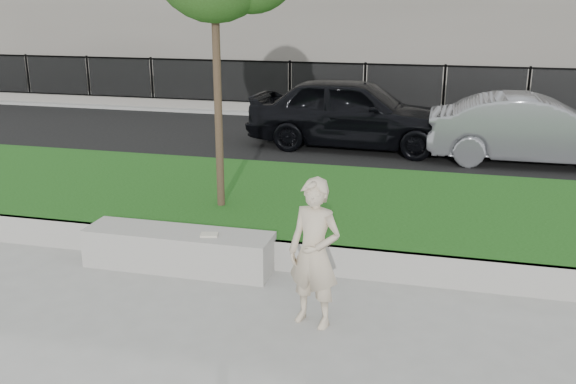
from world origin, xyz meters
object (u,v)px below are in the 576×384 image
(man, at_px, (314,253))
(car_dark, at_px, (354,112))
(book, at_px, (209,235))
(car_silver, at_px, (534,130))
(stone_bench, at_px, (179,249))

(man, distance_m, car_dark, 8.39)
(book, relative_size, car_silver, 0.05)
(man, bearing_deg, book, 164.90)
(car_dark, distance_m, car_silver, 3.88)
(man, relative_size, book, 7.51)
(stone_bench, height_order, car_silver, car_silver)
(car_dark, bearing_deg, stone_bench, 174.63)
(man, distance_m, car_silver, 8.34)
(stone_bench, xyz_separation_m, book, (0.45, -0.05, 0.26))
(book, bearing_deg, stone_bench, 159.62)
(stone_bench, bearing_deg, car_silver, 53.74)
(book, xyz_separation_m, car_dark, (0.68, 7.37, 0.34))
(man, relative_size, car_silver, 0.38)
(car_dark, relative_size, car_silver, 1.11)
(stone_bench, xyz_separation_m, man, (2.00, -1.02, 0.55))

